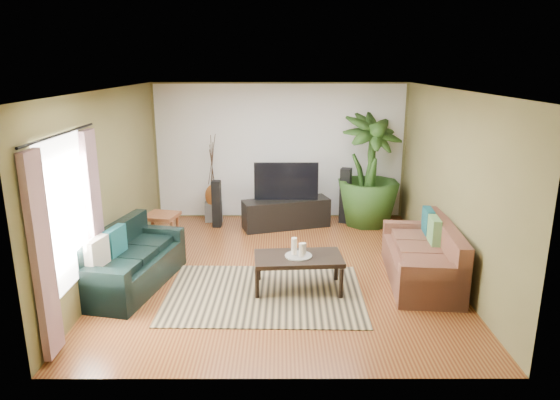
{
  "coord_description": "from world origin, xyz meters",
  "views": [
    {
      "loc": [
        -0.01,
        -7.1,
        3.06
      ],
      "look_at": [
        0.0,
        0.2,
        1.05
      ],
      "focal_mm": 32.0,
      "sensor_mm": 36.0,
      "label": 1
    }
  ],
  "objects_px": {
    "coffee_table": "(298,273)",
    "potted_plant": "(369,171)",
    "tv_stand": "(286,213)",
    "pedestal": "(214,212)",
    "sofa_right": "(421,253)",
    "speaker_left": "(217,204)",
    "television": "(286,181)",
    "speaker_right": "(345,196)",
    "vase": "(213,196)",
    "side_table": "(162,229)",
    "sofa_left": "(132,258)"
  },
  "relations": [
    {
      "from": "sofa_left",
      "to": "tv_stand",
      "type": "height_order",
      "value": "sofa_left"
    },
    {
      "from": "coffee_table",
      "to": "sofa_right",
      "type": "bearing_deg",
      "value": 5.9
    },
    {
      "from": "sofa_left",
      "to": "speaker_right",
      "type": "bearing_deg",
      "value": -36.52
    },
    {
      "from": "coffee_table",
      "to": "speaker_left",
      "type": "distance_m",
      "value": 3.15
    },
    {
      "from": "sofa_right",
      "to": "speaker_left",
      "type": "height_order",
      "value": "speaker_left"
    },
    {
      "from": "sofa_right",
      "to": "pedestal",
      "type": "height_order",
      "value": "sofa_right"
    },
    {
      "from": "speaker_left",
      "to": "potted_plant",
      "type": "bearing_deg",
      "value": 7.29
    },
    {
      "from": "coffee_table",
      "to": "pedestal",
      "type": "relative_size",
      "value": 3.45
    },
    {
      "from": "tv_stand",
      "to": "vase",
      "type": "relative_size",
      "value": 3.69
    },
    {
      "from": "speaker_left",
      "to": "vase",
      "type": "xyz_separation_m",
      "value": [
        -0.12,
        0.41,
        0.06
      ]
    },
    {
      "from": "side_table",
      "to": "sofa_left",
      "type": "bearing_deg",
      "value": -91.21
    },
    {
      "from": "sofa_left",
      "to": "speaker_right",
      "type": "relative_size",
      "value": 1.71
    },
    {
      "from": "speaker_left",
      "to": "side_table",
      "type": "bearing_deg",
      "value": -125.35
    },
    {
      "from": "tv_stand",
      "to": "vase",
      "type": "distance_m",
      "value": 1.54
    },
    {
      "from": "television",
      "to": "pedestal",
      "type": "bearing_deg",
      "value": 163.3
    },
    {
      "from": "tv_stand",
      "to": "potted_plant",
      "type": "xyz_separation_m",
      "value": [
        1.58,
        0.2,
        0.8
      ]
    },
    {
      "from": "coffee_table",
      "to": "pedestal",
      "type": "distance_m",
      "value": 3.56
    },
    {
      "from": "sofa_left",
      "to": "sofa_right",
      "type": "bearing_deg",
      "value": -74.99
    },
    {
      "from": "tv_stand",
      "to": "speaker_left",
      "type": "height_order",
      "value": "speaker_left"
    },
    {
      "from": "coffee_table",
      "to": "potted_plant",
      "type": "bearing_deg",
      "value": 59.74
    },
    {
      "from": "television",
      "to": "pedestal",
      "type": "relative_size",
      "value": 3.47
    },
    {
      "from": "side_table",
      "to": "sofa_right",
      "type": "bearing_deg",
      "value": -19.86
    },
    {
      "from": "speaker_left",
      "to": "sofa_left",
      "type": "bearing_deg",
      "value": -103.72
    },
    {
      "from": "sofa_right",
      "to": "pedestal",
      "type": "distance_m",
      "value": 4.44
    },
    {
      "from": "coffee_table",
      "to": "television",
      "type": "height_order",
      "value": "television"
    },
    {
      "from": "sofa_left",
      "to": "vase",
      "type": "xyz_separation_m",
      "value": [
        0.74,
        3.08,
        0.08
      ]
    },
    {
      "from": "tv_stand",
      "to": "potted_plant",
      "type": "bearing_deg",
      "value": -9.54
    },
    {
      "from": "speaker_right",
      "to": "tv_stand",
      "type": "bearing_deg",
      "value": -146.12
    },
    {
      "from": "vase",
      "to": "pedestal",
      "type": "bearing_deg",
      "value": 0.0
    },
    {
      "from": "sofa_right",
      "to": "potted_plant",
      "type": "xyz_separation_m",
      "value": [
        -0.33,
        2.63,
        0.65
      ]
    },
    {
      "from": "speaker_right",
      "to": "side_table",
      "type": "bearing_deg",
      "value": -140.22
    },
    {
      "from": "sofa_left",
      "to": "television",
      "type": "xyz_separation_m",
      "value": [
        2.19,
        2.64,
        0.48
      ]
    },
    {
      "from": "sofa_left",
      "to": "tv_stand",
      "type": "relative_size",
      "value": 1.13
    },
    {
      "from": "coffee_table",
      "to": "speaker_right",
      "type": "distance_m",
      "value": 3.24
    },
    {
      "from": "tv_stand",
      "to": "pedestal",
      "type": "xyz_separation_m",
      "value": [
        -1.45,
        0.45,
        -0.1
      ]
    },
    {
      "from": "television",
      "to": "speaker_left",
      "type": "bearing_deg",
      "value": 179.09
    },
    {
      "from": "speaker_left",
      "to": "side_table",
      "type": "distance_m",
      "value": 1.31
    },
    {
      "from": "television",
      "to": "sofa_right",
      "type": "bearing_deg",
      "value": -51.99
    },
    {
      "from": "sofa_right",
      "to": "vase",
      "type": "bearing_deg",
      "value": -125.61
    },
    {
      "from": "speaker_right",
      "to": "potted_plant",
      "type": "height_order",
      "value": "potted_plant"
    },
    {
      "from": "coffee_table",
      "to": "side_table",
      "type": "distance_m",
      "value": 2.9
    },
    {
      "from": "coffee_table",
      "to": "tv_stand",
      "type": "relative_size",
      "value": 0.73
    },
    {
      "from": "sofa_right",
      "to": "potted_plant",
      "type": "height_order",
      "value": "potted_plant"
    },
    {
      "from": "sofa_left",
      "to": "side_table",
      "type": "height_order",
      "value": "sofa_left"
    },
    {
      "from": "sofa_left",
      "to": "pedestal",
      "type": "distance_m",
      "value": 3.17
    },
    {
      "from": "sofa_left",
      "to": "side_table",
      "type": "relative_size",
      "value": 3.35
    },
    {
      "from": "speaker_right",
      "to": "vase",
      "type": "bearing_deg",
      "value": -164.25
    },
    {
      "from": "potted_plant",
      "to": "vase",
      "type": "bearing_deg",
      "value": 175.17
    },
    {
      "from": "coffee_table",
      "to": "vase",
      "type": "distance_m",
      "value": 3.57
    },
    {
      "from": "tv_stand",
      "to": "pedestal",
      "type": "height_order",
      "value": "tv_stand"
    }
  ]
}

